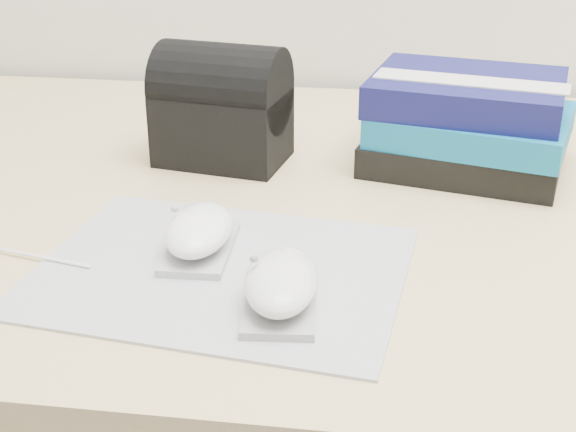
# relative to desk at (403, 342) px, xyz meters

# --- Properties ---
(desk) EXTENTS (1.60, 0.80, 0.73)m
(desk) POSITION_rel_desk_xyz_m (0.00, 0.00, 0.00)
(desk) COLOR tan
(desk) RESTS_ON ground
(mousepad) EXTENTS (0.35, 0.29, 0.00)m
(mousepad) POSITION_rel_desk_xyz_m (-0.17, -0.26, 0.24)
(mousepad) COLOR gray
(mousepad) RESTS_ON desk
(mouse_rear) EXTENTS (0.06, 0.11, 0.05)m
(mouse_rear) POSITION_rel_desk_xyz_m (-0.20, -0.23, 0.26)
(mouse_rear) COLOR #AAAAAD
(mouse_rear) RESTS_ON mousepad
(mouse_front) EXTENTS (0.07, 0.11, 0.04)m
(mouse_front) POSITION_rel_desk_xyz_m (-0.11, -0.32, 0.26)
(mouse_front) COLOR #979699
(mouse_front) RESTS_ON mousepad
(book_stack) EXTENTS (0.26, 0.22, 0.11)m
(book_stack) POSITION_rel_desk_xyz_m (0.06, 0.03, 0.29)
(book_stack) COLOR black
(book_stack) RESTS_ON desk
(pouch) EXTENTS (0.16, 0.13, 0.14)m
(pouch) POSITION_rel_desk_xyz_m (-0.23, 0.01, 0.30)
(pouch) COLOR black
(pouch) RESTS_ON desk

